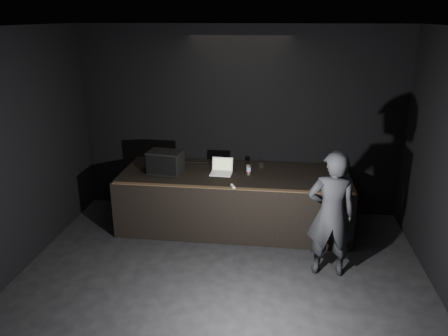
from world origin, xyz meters
name	(u,v)px	position (x,y,z in m)	size (l,w,h in m)	color
ground	(212,323)	(0.00, 0.00, 0.00)	(7.00, 7.00, 0.00)	black
room_walls	(210,170)	(0.00, 0.00, 2.02)	(6.10, 7.10, 3.52)	black
stage_riser	(234,200)	(0.00, 2.73, 0.50)	(4.00, 1.50, 1.00)	black
riser_lip	(230,188)	(0.00, 2.02, 1.01)	(3.92, 0.10, 0.01)	brown
stage_monitor	(165,162)	(-1.22, 2.63, 1.19)	(0.63, 0.49, 0.39)	black
cable	(195,162)	(-0.79, 3.22, 1.01)	(0.02, 0.02, 0.95)	black
laptop	(222,169)	(-0.23, 2.73, 1.07)	(0.38, 0.35, 0.25)	silver
beer_can	(249,170)	(0.25, 2.71, 1.09)	(0.08, 0.08, 0.18)	silver
plastic_cup	(261,166)	(0.46, 3.04, 1.05)	(0.09, 0.09, 0.11)	white
wii_remote	(233,186)	(0.04, 2.08, 1.02)	(0.04, 0.17, 0.03)	white
person	(331,214)	(1.53, 1.35, 0.95)	(0.69, 0.46, 1.90)	black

